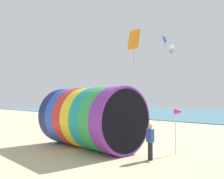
{
  "coord_description": "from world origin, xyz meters",
  "views": [
    {
      "loc": [
        12.34,
        -10.21,
        3.03
      ],
      "look_at": [
        0.64,
        2.0,
        3.65
      ],
      "focal_mm": 40.0,
      "sensor_mm": 36.0,
      "label": 1
    }
  ],
  "objects_px": {
    "kite_blue_diamond": "(165,40)",
    "beach_flag": "(179,114)",
    "kite_white_box": "(172,49)",
    "kite_orange_diamond": "(134,40)",
    "kite_handler": "(150,141)",
    "giant_inflatable_tube": "(90,118)"
  },
  "relations": [
    {
      "from": "kite_blue_diamond",
      "to": "beach_flag",
      "type": "relative_size",
      "value": 0.48
    },
    {
      "from": "kite_white_box",
      "to": "beach_flag",
      "type": "height_order",
      "value": "kite_white_box"
    },
    {
      "from": "beach_flag",
      "to": "kite_blue_diamond",
      "type": "bearing_deg",
      "value": 124.61
    },
    {
      "from": "kite_handler",
      "to": "kite_orange_diamond",
      "type": "height_order",
      "value": "kite_orange_diamond"
    },
    {
      "from": "kite_handler",
      "to": "kite_white_box",
      "type": "relative_size",
      "value": 2.0
    },
    {
      "from": "kite_handler",
      "to": "kite_blue_diamond",
      "type": "height_order",
      "value": "kite_blue_diamond"
    },
    {
      "from": "kite_white_box",
      "to": "kite_orange_diamond",
      "type": "bearing_deg",
      "value": -80.92
    },
    {
      "from": "kite_handler",
      "to": "kite_white_box",
      "type": "height_order",
      "value": "kite_white_box"
    },
    {
      "from": "giant_inflatable_tube",
      "to": "kite_orange_diamond",
      "type": "bearing_deg",
      "value": 90.55
    },
    {
      "from": "kite_orange_diamond",
      "to": "kite_white_box",
      "type": "relative_size",
      "value": 2.89
    },
    {
      "from": "kite_handler",
      "to": "kite_blue_diamond",
      "type": "xyz_separation_m",
      "value": [
        -7.78,
        13.96,
        8.74
      ]
    },
    {
      "from": "beach_flag",
      "to": "kite_white_box",
      "type": "bearing_deg",
      "value": 121.89
    },
    {
      "from": "giant_inflatable_tube",
      "to": "kite_white_box",
      "type": "xyz_separation_m",
      "value": [
        -1.25,
        11.99,
        6.16
      ]
    },
    {
      "from": "kite_white_box",
      "to": "kite_blue_diamond",
      "type": "xyz_separation_m",
      "value": [
        -2.05,
        1.99,
        1.65
      ]
    },
    {
      "from": "giant_inflatable_tube",
      "to": "kite_orange_diamond",
      "type": "height_order",
      "value": "kite_orange_diamond"
    },
    {
      "from": "giant_inflatable_tube",
      "to": "kite_white_box",
      "type": "bearing_deg",
      "value": 95.97
    },
    {
      "from": "kite_orange_diamond",
      "to": "kite_blue_diamond",
      "type": "distance_m",
      "value": 10.34
    },
    {
      "from": "kite_white_box",
      "to": "beach_flag",
      "type": "distance_m",
      "value": 13.06
    },
    {
      "from": "kite_handler",
      "to": "kite_orange_diamond",
      "type": "bearing_deg",
      "value": 135.88
    },
    {
      "from": "kite_handler",
      "to": "kite_orange_diamond",
      "type": "xyz_separation_m",
      "value": [
        -4.52,
        4.39,
        6.55
      ]
    },
    {
      "from": "kite_blue_diamond",
      "to": "beach_flag",
      "type": "distance_m",
      "value": 16.29
    },
    {
      "from": "kite_orange_diamond",
      "to": "kite_white_box",
      "type": "bearing_deg",
      "value": 99.08
    }
  ]
}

